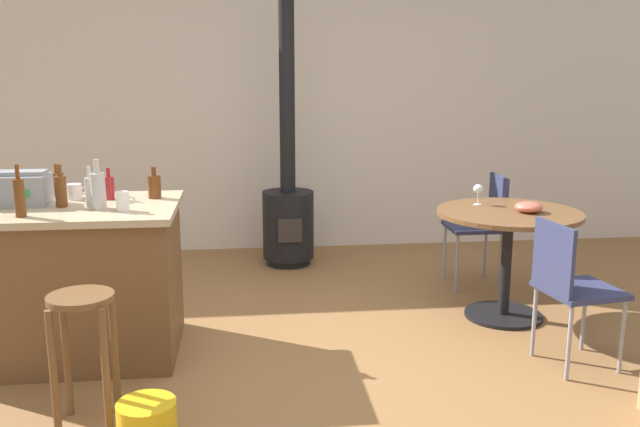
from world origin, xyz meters
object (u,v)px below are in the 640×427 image
bottle_3 (19,197)px  bottle_1 (109,187)px  serving_bowl (529,207)px  bottle_5 (98,190)px  kitchen_island (72,280)px  bottle_4 (90,191)px  folding_chair_far (570,283)px  wooden_stool (83,334)px  dining_table (508,237)px  wood_stove (288,204)px  cup_2 (123,201)px  bottle_2 (61,191)px  toolbox (15,189)px  bottle_6 (58,184)px  plastic_bucket (147,422)px  bottle_0 (154,186)px  folding_chair_near (482,221)px  cup_0 (75,192)px  wine_glass (478,190)px

bottle_3 → bottle_1: bearing=49.6°
serving_bowl → bottle_5: bearing=-172.4°
kitchen_island → bottle_4: bottle_4 is taller
folding_chair_far → bottle_3: bottle_3 is taller
wooden_stool → bottle_5: 0.94m
wooden_stool → bottle_1: 1.17m
dining_table → wood_stove: 2.01m
bottle_3 → bottle_5: size_ratio=1.00×
dining_table → cup_2: (-2.42, -0.48, 0.39)m
wood_stove → cup_2: size_ratio=20.57×
bottle_2 → serving_bowl: size_ratio=1.36×
toolbox → bottle_4: size_ratio=1.62×
bottle_4 → bottle_6: (-0.27, 0.37, -0.01)m
bottle_5 → plastic_bucket: size_ratio=1.03×
bottle_6 → bottle_2: bearing=-73.0°
wood_stove → bottle_0: bearing=-120.2°
wooden_stool → bottle_2: size_ratio=2.68×
folding_chair_near → bottle_3: bottle_3 is taller
wooden_stool → bottle_4: bottle_4 is taller
bottle_1 → bottle_6: (-0.34, 0.15, 0.00)m
toolbox → kitchen_island: bearing=-9.5°
folding_chair_far → bottle_1: (-2.61, 0.67, 0.48)m
wooden_stool → plastic_bucket: wooden_stool is taller
bottle_5 → cup_0: size_ratio=2.27×
dining_table → bottle_1: bottle_1 is taller
serving_bowl → bottle_3: bearing=-170.3°
kitchen_island → bottle_5: bearing=-30.1°
kitchen_island → serving_bowl: kitchen_island is taller
bottle_0 → bottle_2: bearing=-156.5°
folding_chair_near → cup_2: (-2.50, -1.19, 0.44)m
cup_0 → serving_bowl: (2.88, 0.05, -0.17)m
bottle_3 → wine_glass: bottle_3 is taller
folding_chair_near → bottle_3: bearing=-156.8°
serving_bowl → plastic_bucket: serving_bowl is taller
kitchen_island → cup_2: 0.64m
bottle_2 → cup_2: 0.40m
bottle_1 → bottle_3: bearing=-130.4°
bottle_2 → cup_0: size_ratio=1.98×
kitchen_island → wine_glass: kitchen_island is taller
folding_chair_far → cup_2: size_ratio=7.82×
folding_chair_far → bottle_4: bottle_4 is taller
bottle_0 → toolbox: bearing=-170.2°
dining_table → wood_stove: (-1.38, 1.46, -0.04)m
wood_stove → cup_2: wood_stove is taller
cup_0 → plastic_bucket: 1.62m
bottle_4 → wine_glass: bearing=13.0°
bottle_3 → bottle_6: bearing=85.9°
dining_table → bottle_5: bearing=-170.9°
folding_chair_far → wood_stove: 2.68m
folding_chair_near → wine_glass: (-0.22, -0.49, 0.34)m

